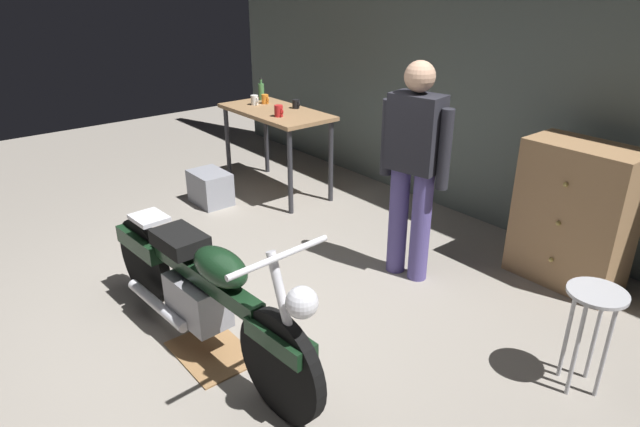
{
  "coord_description": "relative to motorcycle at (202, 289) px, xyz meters",
  "views": [
    {
      "loc": [
        2.77,
        -1.55,
        2.22
      ],
      "look_at": [
        0.02,
        0.7,
        0.65
      ],
      "focal_mm": 30.79,
      "sensor_mm": 36.0,
      "label": 1
    }
  ],
  "objects": [
    {
      "name": "ground_plane",
      "position": [
        -0.09,
        0.29,
        -0.45
      ],
      "size": [
        12.0,
        12.0,
        0.0
      ],
      "primitive_type": "plane",
      "color": "gray"
    },
    {
      "name": "bottle",
      "position": [
        -2.5,
        2.13,
        0.55
      ],
      "size": [
        0.06,
        0.06,
        0.24
      ],
      "color": "#4C8C4C",
      "rests_on": "workbench"
    },
    {
      "name": "back_wall",
      "position": [
        -0.09,
        3.09,
        1.1
      ],
      "size": [
        8.0,
        0.12,
        3.1
      ],
      "primitive_type": "cube",
      "color": "#56605B",
      "rests_on": "ground_plane"
    },
    {
      "name": "mug_white_ceramic",
      "position": [
        -2.33,
        1.93,
        0.5
      ],
      "size": [
        0.12,
        0.08,
        0.1
      ],
      "color": "white",
      "rests_on": "workbench"
    },
    {
      "name": "mug_red_diner",
      "position": [
        -1.74,
        1.83,
        0.51
      ],
      "size": [
        0.12,
        0.08,
        0.11
      ],
      "color": "red",
      "rests_on": "workbench"
    },
    {
      "name": "person_standing",
      "position": [
        0.15,
        1.71,
        0.48
      ],
      "size": [
        0.56,
        0.29,
        1.67
      ],
      "rotation": [
        0.0,
        0.0,
        3.33
      ],
      "color": "#564B8F",
      "rests_on": "ground_plane"
    },
    {
      "name": "shop_stool",
      "position": [
        1.67,
        1.51,
        0.05
      ],
      "size": [
        0.32,
        0.32,
        0.64
      ],
      "color": "#B2B2B7",
      "rests_on": "ground_plane"
    },
    {
      "name": "motorcycle",
      "position": [
        0.0,
        0.0,
        0.0
      ],
      "size": [
        2.19,
        0.6,
        1.0
      ],
      "rotation": [
        0.0,
        0.0,
        0.06
      ],
      "color": "black",
      "rests_on": "ground_plane"
    },
    {
      "name": "workbench",
      "position": [
        -2.0,
        1.97,
        0.34
      ],
      "size": [
        1.3,
        0.64,
        0.9
      ],
      "color": "#99724C",
      "rests_on": "ground_plane"
    },
    {
      "name": "storage_bin",
      "position": [
        -2.15,
        1.22,
        -0.28
      ],
      "size": [
        0.44,
        0.32,
        0.34
      ],
      "primitive_type": "cube",
      "color": "gray",
      "rests_on": "ground_plane"
    },
    {
      "name": "mug_orange_travel",
      "position": [
        -2.31,
        2.05,
        0.5
      ],
      "size": [
        0.11,
        0.08,
        0.1
      ],
      "color": "orange",
      "rests_on": "workbench"
    },
    {
      "name": "mug_black_matte",
      "position": [
        -1.92,
        2.18,
        0.5
      ],
      "size": [
        0.11,
        0.07,
        0.09
      ],
      "color": "black",
      "rests_on": "workbench"
    },
    {
      "name": "drip_tray",
      "position": [
        0.06,
        0.0,
        -0.44
      ],
      "size": [
        0.56,
        0.4,
        0.01
      ],
      "primitive_type": "cube",
      "color": "olive",
      "rests_on": "ground_plane"
    },
    {
      "name": "wooden_dresser",
      "position": [
        0.99,
        2.59,
        0.1
      ],
      "size": [
        0.8,
        0.47,
        1.1
      ],
      "color": "#99724C",
      "rests_on": "ground_plane"
    }
  ]
}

